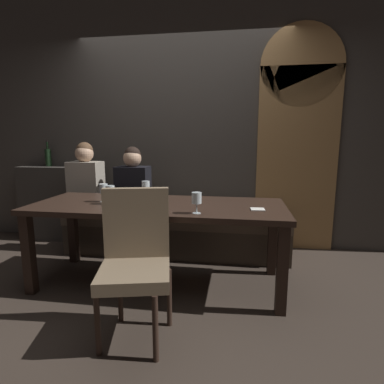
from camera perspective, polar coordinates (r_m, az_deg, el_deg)
The scene contains 19 objects.
ground at distance 2.95m, azimuth -6.06°, elevation -16.38°, with size 9.00×9.00×0.00m, color #382D26.
back_wall_tiled at distance 3.84m, azimuth -1.74°, elevation 12.84°, with size 6.00×0.12×3.00m, color #423D38.
arched_door at distance 3.76m, azimuth 19.09°, elevation 10.31°, with size 0.90×0.05×2.55m.
back_counter at distance 4.32m, azimuth -22.81°, elevation -1.93°, with size 1.10×0.28×0.95m, color #38342F.
dining_table at distance 2.73m, azimuth -6.32°, elevation -4.00°, with size 2.20×0.84×0.74m.
banquette_bench at distance 3.50m, azimuth -3.19°, elevation -8.01°, with size 2.50×0.44×0.45m.
chair_near_side at distance 2.08m, azimuth -10.45°, elevation -11.26°, with size 0.53×0.53×0.98m.
diner_redhead at distance 3.71m, azimuth -19.11°, elevation 2.11°, with size 0.36×0.24×0.81m.
diner_bearded at distance 3.49m, azimuth -10.89°, elevation 1.64°, with size 0.36×0.24×0.77m.
wine_bottle_dark_red at distance 4.36m, azimuth -25.16°, elevation 5.92°, with size 0.08×0.08×0.33m.
wine_glass_center_back at distance 2.33m, azimuth 0.86°, elevation -1.30°, with size 0.08×0.08×0.16m.
wine_glass_end_left at distance 2.97m, azimuth -8.59°, elevation 1.12°, with size 0.08×0.08×0.16m.
wine_glass_near_right at distance 2.75m, azimuth -14.96°, elevation 0.18°, with size 0.08×0.08×0.16m.
wine_glass_far_left at distance 2.35m, azimuth -6.86°, elevation -1.16°, with size 0.08×0.08×0.16m.
wine_glass_end_right at distance 2.87m, azimuth -16.12°, elevation 0.45°, with size 0.08×0.08×0.16m.
espresso_cup at distance 2.83m, azimuth -9.36°, elevation -1.17°, with size 0.12×0.12×0.06m.
dessert_plate at distance 2.63m, azimuth -12.68°, elevation -2.43°, with size 0.19×0.19×0.05m.
fork_on_table at distance 2.72m, azimuth -15.22°, elevation -2.37°, with size 0.02×0.17×0.01m, color silver.
folded_napkin at distance 2.52m, azimuth 12.10°, elevation -3.17°, with size 0.11×0.10×0.01m, color silver.
Camera 1 is at (0.70, -2.55, 1.31)m, focal length 28.70 mm.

